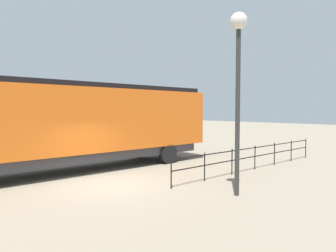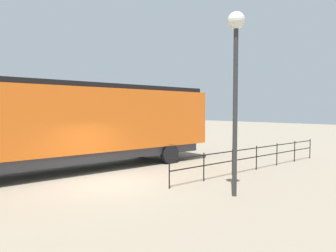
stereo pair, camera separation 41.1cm
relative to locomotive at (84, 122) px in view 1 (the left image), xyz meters
name	(u,v)px [view 1 (the left image)]	position (x,y,z in m)	size (l,w,h in m)	color
ground_plane	(109,185)	(3.52, -0.74, -2.38)	(120.00, 120.00, 0.00)	gray
locomotive	(84,122)	(0.00, 0.00, 0.00)	(3.12, 15.02, 4.25)	orange
lamp_post	(238,60)	(7.80, 1.79, 2.30)	(0.59, 0.59, 6.28)	#2D2D2D
platform_fence	(255,154)	(5.59, 6.39, -1.60)	(0.05, 11.41, 1.19)	black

